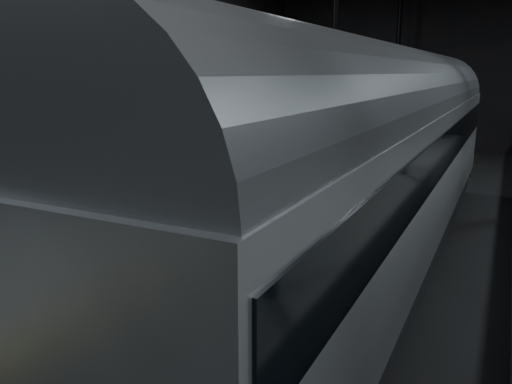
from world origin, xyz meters
The scene contains 6 objects.
ground centered at (0.00, 0.00, 0.00)m, with size 44.00×44.00×0.00m, color black.
platform_left centered at (-7.50, 0.00, 0.50)m, with size 9.00×43.80×1.00m, color #51514E.
tactile_strip centered at (-3.25, 0.00, 1.00)m, with size 0.50×43.80×0.01m, color olive.
track centered at (0.00, 0.00, 0.07)m, with size 2.40×43.00×0.24m.
train centered at (0.00, 0.58, 2.95)m, with size 2.96×19.78×5.29m.
woman centered at (-6.26, -1.31, 1.85)m, with size 0.62×0.41×1.70m, color tan.
Camera 1 is at (2.54, -11.30, 4.81)m, focal length 35.00 mm.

